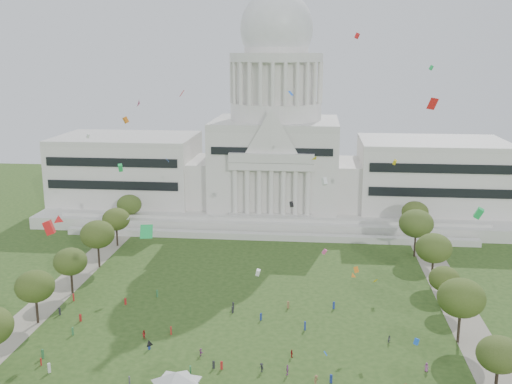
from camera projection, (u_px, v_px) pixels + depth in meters
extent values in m
plane|color=#284518|center=(231.00, 375.00, 109.38)|extent=(400.00, 400.00, 0.00)
cube|color=silver|center=(275.00, 207.00, 220.32)|extent=(160.00, 60.00, 4.00)
cube|color=silver|center=(268.00, 236.00, 188.58)|extent=(130.00, 3.00, 2.00)
cube|color=silver|center=(270.00, 225.00, 195.99)|extent=(140.00, 3.00, 5.00)
cube|color=silver|center=(128.00, 170.00, 221.84)|extent=(50.00, 34.00, 22.00)
cube|color=silver|center=(431.00, 176.00, 210.94)|extent=(50.00, 34.00, 22.00)
cube|color=silver|center=(201.00, 181.00, 217.81)|extent=(12.00, 26.00, 16.00)
cube|color=silver|center=(351.00, 184.00, 212.46)|extent=(12.00, 26.00, 16.00)
cube|color=silver|center=(275.00, 165.00, 215.71)|extent=(44.00, 38.00, 28.00)
cube|color=silver|center=(271.00, 166.00, 195.60)|extent=(28.00, 3.00, 2.40)
cube|color=black|center=(112.00, 174.00, 204.72)|extent=(46.00, 0.40, 11.00)
cube|color=black|center=(441.00, 181.00, 193.82)|extent=(46.00, 0.40, 11.00)
cylinder|color=silver|center=(276.00, 111.00, 211.29)|extent=(32.00, 32.00, 6.00)
cylinder|color=silver|center=(276.00, 82.00, 209.01)|extent=(28.00, 28.00, 14.00)
cylinder|color=silver|center=(276.00, 57.00, 207.08)|extent=(32.40, 32.40, 3.00)
cylinder|color=silver|center=(276.00, 41.00, 205.82)|extent=(22.00, 22.00, 8.00)
ellipsoid|color=silver|center=(276.00, 29.00, 204.91)|extent=(25.00, 25.00, 26.20)
cube|color=gray|center=(50.00, 299.00, 143.19)|extent=(8.00, 160.00, 0.04)
cube|color=gray|center=(463.00, 316.00, 133.67)|extent=(8.00, 160.00, 0.04)
cylinder|color=black|center=(496.00, 382.00, 102.54)|extent=(0.56, 0.56, 4.92)
ellipsoid|color=#344619|center=(499.00, 354.00, 101.35)|extent=(7.58, 7.58, 6.20)
cylinder|color=black|center=(37.00, 311.00, 129.98)|extent=(0.56, 0.56, 5.47)
ellipsoid|color=#304714|center=(35.00, 286.00, 128.66)|extent=(8.42, 8.42, 6.89)
cylinder|color=black|center=(459.00, 328.00, 121.18)|extent=(0.56, 0.56, 6.20)
ellipsoid|color=#344D16|center=(461.00, 298.00, 119.68)|extent=(9.55, 9.55, 7.82)
cylinder|color=black|center=(72.00, 283.00, 146.00)|extent=(0.56, 0.56, 5.27)
ellipsoid|color=#314716|center=(70.00, 262.00, 144.73)|extent=(8.12, 8.12, 6.65)
cylinder|color=black|center=(443.00, 298.00, 137.86)|extent=(0.56, 0.56, 4.56)
ellipsoid|color=#374816|center=(444.00, 279.00, 136.76)|extent=(7.01, 7.01, 5.74)
cylinder|color=black|center=(99.00, 257.00, 163.84)|extent=(0.56, 0.56, 6.03)
ellipsoid|color=#334616|center=(97.00, 234.00, 162.38)|extent=(9.29, 9.29, 7.60)
cylinder|color=black|center=(432.00, 272.00, 152.73)|extent=(0.56, 0.56, 5.97)
ellipsoid|color=#384E1A|center=(434.00, 248.00, 151.29)|extent=(9.19, 9.19, 7.52)
cylinder|color=black|center=(117.00, 237.00, 182.03)|extent=(0.56, 0.56, 5.41)
ellipsoid|color=#3A4A17|center=(116.00, 219.00, 180.72)|extent=(8.33, 8.33, 6.81)
cylinder|color=black|center=(415.00, 246.00, 172.33)|extent=(0.56, 0.56, 6.37)
ellipsoid|color=#394E1C|center=(416.00, 223.00, 170.79)|extent=(9.82, 9.82, 8.03)
cylinder|color=black|center=(130.00, 221.00, 199.76)|extent=(0.56, 0.56, 5.32)
ellipsoid|color=#334D17|center=(129.00, 205.00, 198.48)|extent=(8.19, 8.19, 6.70)
cylinder|color=black|center=(414.00, 230.00, 189.57)|extent=(0.56, 0.56, 5.47)
ellipsoid|color=#394917|center=(415.00, 212.00, 188.25)|extent=(8.42, 8.42, 6.89)
cylinder|color=#4C4C4C|center=(163.00, 381.00, 104.78)|extent=(0.12, 0.12, 2.81)
cylinder|color=#4C4C4C|center=(198.00, 383.00, 104.15)|extent=(0.12, 0.12, 2.81)
cube|color=silver|center=(176.00, 384.00, 101.07)|extent=(7.85, 7.85, 0.23)
pyramid|color=silver|center=(176.00, 377.00, 100.78)|extent=(11.00, 11.00, 2.25)
imported|color=#994C8C|center=(426.00, 367.00, 110.53)|extent=(1.01, 0.88, 1.74)
imported|color=#4C4C51|center=(390.00, 339.00, 121.41)|extent=(0.89, 0.92, 1.63)
imported|color=#26262B|center=(262.00, 368.00, 110.32)|extent=(1.21, 1.27, 1.79)
imported|color=#994C8C|center=(287.00, 370.00, 109.31)|extent=(0.81, 1.25, 2.00)
imported|color=#994C8C|center=(201.00, 352.00, 116.24)|extent=(1.33, 1.48, 1.55)
imported|color=#B21E1E|center=(144.00, 334.00, 123.31)|extent=(1.03, 0.87, 1.81)
imported|color=olive|center=(316.00, 380.00, 106.08)|extent=(1.24, 1.32, 1.85)
imported|color=#B21E1E|center=(292.00, 354.00, 115.57)|extent=(0.89, 1.11, 1.67)
cube|color=silver|center=(49.00, 368.00, 110.05)|extent=(0.59, 0.56, 1.91)
cube|color=#26262B|center=(214.00, 365.00, 111.57)|extent=(0.46, 0.38, 1.51)
cube|color=navy|center=(334.00, 305.00, 137.63)|extent=(0.50, 0.37, 1.68)
cube|color=#33723F|center=(73.00, 331.00, 124.78)|extent=(0.30, 0.47, 1.74)
cube|color=#B21E1E|center=(125.00, 301.00, 139.84)|extent=(0.42, 0.50, 1.61)
cube|color=#33723F|center=(43.00, 354.00, 115.30)|extent=(0.57, 0.52, 1.84)
cube|color=#33723F|center=(157.00, 294.00, 144.14)|extent=(0.53, 0.56, 1.81)
cube|color=#26262B|center=(60.00, 311.00, 134.38)|extent=(0.52, 0.49, 1.69)
cube|color=#33723F|center=(190.00, 371.00, 109.13)|extent=(0.42, 0.56, 1.89)
cube|color=olive|center=(288.00, 305.00, 137.82)|extent=(0.52, 0.40, 1.71)
cube|color=navy|center=(305.00, 326.00, 127.13)|extent=(0.38, 0.54, 1.87)
cube|color=navy|center=(331.00, 379.00, 106.69)|extent=(0.51, 0.46, 1.64)
cube|color=#26262B|center=(233.00, 310.00, 135.37)|extent=(0.41, 0.50, 1.61)
cube|color=#4C4C51|center=(129.00, 381.00, 106.18)|extent=(0.41, 0.48, 1.55)
cube|color=#B21E1E|center=(222.00, 365.00, 111.30)|extent=(0.43, 0.28, 1.60)
cube|color=navy|center=(149.00, 346.00, 118.76)|extent=(0.42, 0.51, 1.66)
cube|color=navy|center=(261.00, 317.00, 131.68)|extent=(0.43, 0.50, 1.63)
cube|color=#26262B|center=(233.00, 306.00, 137.43)|extent=(0.45, 0.51, 1.65)
cube|color=#B21E1E|center=(171.00, 331.00, 125.07)|extent=(0.39, 0.52, 1.73)
cube|color=#B21E1E|center=(41.00, 362.00, 112.74)|extent=(0.41, 0.45, 1.45)
cube|color=#B21E1E|center=(80.00, 318.00, 131.17)|extent=(0.51, 0.41, 1.66)
cube|color=#B21E1E|center=(74.00, 297.00, 141.94)|extent=(0.38, 0.52, 1.80)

